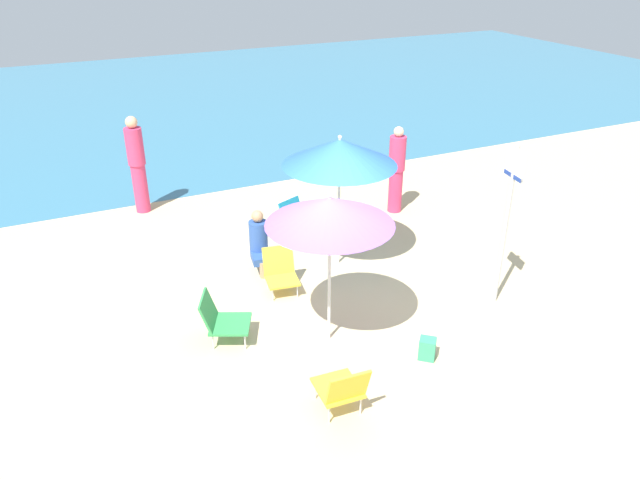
{
  "coord_description": "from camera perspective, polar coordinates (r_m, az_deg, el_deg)",
  "views": [
    {
      "loc": [
        -3.18,
        -6.1,
        4.71
      ],
      "look_at": [
        0.2,
        1.06,
        0.7
      ],
      "focal_mm": 34.08,
      "sensor_mm": 36.0,
      "label": 1
    }
  ],
  "objects": [
    {
      "name": "ground_plane",
      "position": [
        8.33,
        1.91,
        -7.57
      ],
      "size": [
        40.0,
        40.0,
        0.0
      ],
      "primitive_type": "plane",
      "color": "#D3BC8C"
    },
    {
      "name": "sea_water",
      "position": [
        20.1,
        -15.78,
        12.33
      ],
      "size": [
        40.0,
        16.0,
        0.01
      ],
      "primitive_type": "cube",
      "color": "teal",
      "rests_on": "ground_plane"
    },
    {
      "name": "umbrella_purple",
      "position": [
        7.1,
        0.93,
        2.72
      ],
      "size": [
        1.55,
        1.55,
        2.04
      ],
      "color": "silver",
      "rests_on": "ground_plane"
    },
    {
      "name": "umbrella_blue",
      "position": [
        8.98,
        1.86,
        8.23
      ],
      "size": [
        1.72,
        1.72,
        2.1
      ],
      "color": "silver",
      "rests_on": "ground_plane"
    },
    {
      "name": "beach_chair_a",
      "position": [
        10.61,
        -2.18,
        2.23
      ],
      "size": [
        0.68,
        0.71,
        0.56
      ],
      "rotation": [
        0.0,
        0.0,
        -1.14
      ],
      "color": "teal",
      "rests_on": "ground_plane"
    },
    {
      "name": "beach_chair_b",
      "position": [
        8.88,
        -3.75,
        -2.89
      ],
      "size": [
        0.53,
        0.6,
        0.63
      ],
      "rotation": [
        0.0,
        0.0,
        -1.73
      ],
      "color": "gold",
      "rests_on": "ground_plane"
    },
    {
      "name": "beach_chair_c",
      "position": [
        7.89,
        -9.3,
        -7.28
      ],
      "size": [
        0.75,
        0.71,
        0.64
      ],
      "rotation": [
        0.0,
        0.0,
        -0.43
      ],
      "color": "#33934C",
      "rests_on": "ground_plane"
    },
    {
      "name": "beach_chair_d",
      "position": [
        6.7,
        2.1,
        -13.71
      ],
      "size": [
        0.5,
        0.63,
        0.69
      ],
      "rotation": [
        0.0,
        0.0,
        1.51
      ],
      "color": "gold",
      "rests_on": "ground_plane"
    },
    {
      "name": "person_a",
      "position": [
        11.68,
        -16.78,
        6.82
      ],
      "size": [
        0.31,
        0.31,
        1.83
      ],
      "rotation": [
        0.0,
        0.0,
        5.21
      ],
      "color": "#DB3866",
      "rests_on": "ground_plane"
    },
    {
      "name": "person_b",
      "position": [
        11.31,
        7.19,
        6.57
      ],
      "size": [
        0.3,
        0.3,
        1.64
      ],
      "rotation": [
        0.0,
        0.0,
        3.92
      ],
      "color": "#DB3866",
      "rests_on": "ground_plane"
    },
    {
      "name": "person_c",
      "position": [
        9.38,
        -5.74,
        -0.09
      ],
      "size": [
        0.35,
        0.54,
        0.97
      ],
      "rotation": [
        0.0,
        0.0,
        4.54
      ],
      "color": "#2D519E",
      "rests_on": "ground_plane"
    },
    {
      "name": "warning_sign",
      "position": [
        8.44,
        17.28,
        3.04
      ],
      "size": [
        0.1,
        0.4,
        2.32
      ],
      "rotation": [
        0.0,
        0.0,
        -0.17
      ],
      "color": "#ADADB2",
      "rests_on": "ground_plane"
    },
    {
      "name": "beach_bag",
      "position": [
        7.71,
        10.03,
        -10.01
      ],
      "size": [
        0.27,
        0.27,
        0.28
      ],
      "primitive_type": "cube",
      "rotation": [
        0.0,
        0.0,
        2.43
      ],
      "color": "#389970",
      "rests_on": "ground_plane"
    }
  ]
}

